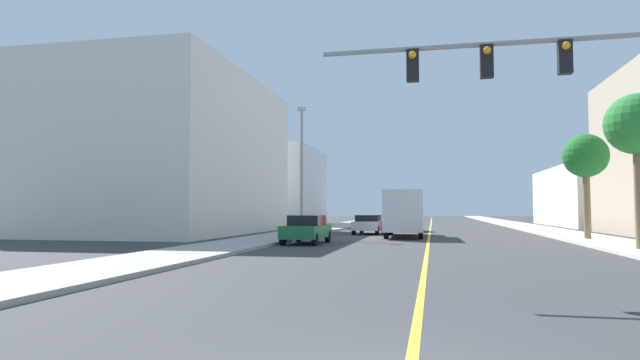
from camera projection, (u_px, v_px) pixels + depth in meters
name	position (u px, v px, depth m)	size (l,w,h in m)	color
ground	(430.00, 230.00, 46.22)	(192.00, 192.00, 0.00)	#38383A
sidewalk_left	(325.00, 228.00, 48.19)	(3.66, 168.00, 0.15)	#9E9B93
sidewalk_right	(544.00, 230.00, 44.25)	(3.66, 168.00, 0.15)	beige
lane_marking_center	(430.00, 230.00, 46.22)	(0.16, 144.00, 0.01)	yellow
building_left_near	(165.00, 156.00, 41.22)	(14.22, 20.47, 11.93)	silver
building_left_far	(256.00, 187.00, 62.68)	(14.44, 14.52, 8.91)	silver
building_right_far	(602.00, 197.00, 57.28)	(10.36, 21.79, 6.40)	silver
traffic_signal_mast	(605.00, 82.00, 12.73)	(10.66, 0.36, 6.42)	gray
street_lamp	(302.00, 164.00, 34.42)	(0.56, 0.28, 8.38)	gray
palm_mid	(637.00, 126.00, 22.84)	(2.65, 2.65, 6.72)	brown
palm_far	(586.00, 157.00, 30.67)	(2.54, 2.54, 6.08)	brown
car_silver	(369.00, 224.00, 38.97)	(2.09, 4.35, 1.41)	#BCBCC1
car_green	(306.00, 229.00, 28.18)	(2.00, 4.08, 1.52)	#196638
car_blue	(410.00, 222.00, 43.67)	(2.00, 4.34, 1.52)	#1E389E
delivery_truck	(404.00, 213.00, 34.82)	(2.61, 8.16, 3.02)	red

